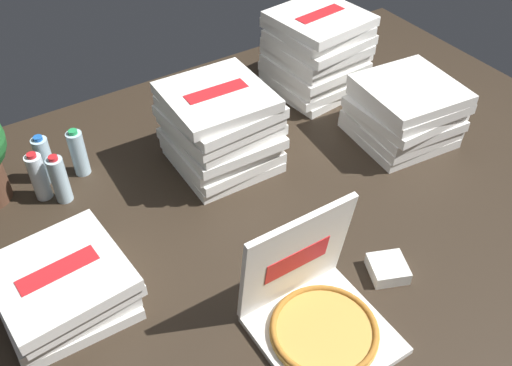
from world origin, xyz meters
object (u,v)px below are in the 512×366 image
object	(u,v)px
water_bottle_2	(78,153)
water_bottle_3	(39,177)
pizza_stack_center_near	(63,286)
pizza_stack_right_near	(405,112)
water_bottle_1	(45,159)
water_bottle_0	(60,179)
pizza_stack_left_near	(316,53)
napkin_pile	(388,269)
pizza_stack_right_mid	(221,129)
open_pizza_box	(316,312)

from	to	relation	value
water_bottle_2	water_bottle_3	bearing A→B (deg)	-161.85
pizza_stack_center_near	pizza_stack_right_near	world-z (taller)	pizza_stack_right_near
pizza_stack_center_near	water_bottle_3	bearing A→B (deg)	80.75
water_bottle_2	water_bottle_1	bearing A→B (deg)	165.43
water_bottle_0	water_bottle_2	xyz separation A→B (m)	(0.12, 0.12, 0.00)
pizza_stack_left_near	pizza_stack_center_near	bearing A→B (deg)	-157.50
pizza_stack_left_near	water_bottle_3	size ratio (longest dim) A/B	2.07
water_bottle_0	napkin_pile	size ratio (longest dim) A/B	1.75
pizza_stack_center_near	water_bottle_3	distance (m)	0.57
pizza_stack_right_mid	pizza_stack_right_near	world-z (taller)	pizza_stack_right_mid
open_pizza_box	pizza_stack_center_near	size ratio (longest dim) A/B	0.95
pizza_stack_center_near	water_bottle_3	xyz separation A→B (m)	(0.09, 0.56, 0.01)
pizza_stack_right_mid	water_bottle_3	bearing A→B (deg)	164.07
water_bottle_0	water_bottle_1	distance (m)	0.15
open_pizza_box	water_bottle_1	bearing A→B (deg)	112.79
water_bottle_2	water_bottle_3	xyz separation A→B (m)	(-0.18, -0.06, 0.00)
water_bottle_0	napkin_pile	world-z (taller)	water_bottle_0
open_pizza_box	napkin_pile	bearing A→B (deg)	6.08
water_bottle_3	pizza_stack_right_mid	bearing A→B (deg)	-15.93
pizza_stack_left_near	water_bottle_3	xyz separation A→B (m)	(-1.39, -0.05, -0.10)
pizza_stack_right_mid	water_bottle_1	distance (m)	0.72
pizza_stack_right_near	water_bottle_2	bearing A→B (deg)	157.62
pizza_stack_left_near	water_bottle_1	bearing A→B (deg)	178.29
open_pizza_box	water_bottle_3	bearing A→B (deg)	116.80
pizza_stack_left_near	water_bottle_2	size ratio (longest dim) A/B	2.07
water_bottle_2	water_bottle_3	size ratio (longest dim) A/B	1.00
water_bottle_0	water_bottle_1	bearing A→B (deg)	94.27
open_pizza_box	water_bottle_0	size ratio (longest dim) A/B	1.89
pizza_stack_right_near	water_bottle_2	world-z (taller)	pizza_stack_right_near
water_bottle_2	water_bottle_0	bearing A→B (deg)	-134.63
pizza_stack_center_near	napkin_pile	xyz separation A→B (m)	(0.98, -0.48, -0.06)
pizza_stack_right_near	water_bottle_3	distance (m)	1.56
pizza_stack_right_mid	pizza_stack_center_near	xyz separation A→B (m)	(-0.80, -0.36, -0.09)
napkin_pile	pizza_stack_right_near	bearing A→B (deg)	43.56
water_bottle_3	water_bottle_2	bearing A→B (deg)	18.15
pizza_stack_right_mid	water_bottle_3	distance (m)	0.74
pizza_stack_center_near	open_pizza_box	bearing A→B (deg)	-39.12
water_bottle_1	water_bottle_2	world-z (taller)	same
water_bottle_1	napkin_pile	size ratio (longest dim) A/B	1.75
open_pizza_box	pizza_stack_right_mid	distance (m)	0.90
pizza_stack_right_mid	pizza_stack_right_near	distance (m)	0.82
open_pizza_box	pizza_stack_right_mid	xyz separation A→B (m)	(0.16, 0.88, 0.10)
water_bottle_0	water_bottle_1	size ratio (longest dim) A/B	1.00
water_bottle_2	napkin_pile	size ratio (longest dim) A/B	1.75
pizza_stack_center_near	water_bottle_0	distance (m)	0.52
pizza_stack_center_near	pizza_stack_left_near	world-z (taller)	pizza_stack_left_near
pizza_stack_right_mid	open_pizza_box	bearing A→B (deg)	-100.65
water_bottle_1	open_pizza_box	bearing A→B (deg)	-67.21
pizza_stack_center_near	water_bottle_1	world-z (taller)	water_bottle_1
napkin_pile	water_bottle_3	bearing A→B (deg)	130.53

